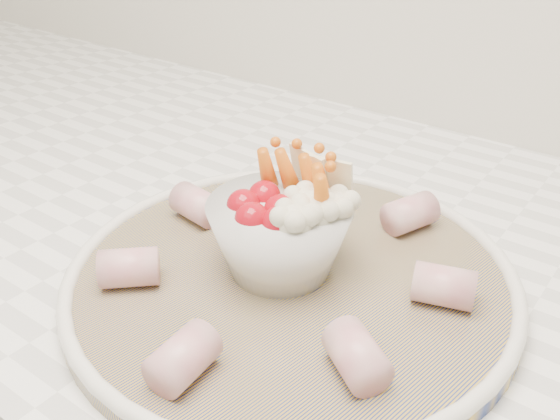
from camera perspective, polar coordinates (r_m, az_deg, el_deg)
The scene contains 3 objects.
serving_platter at distance 0.51m, azimuth 1.02°, elevation -6.09°, with size 0.42×0.42×0.02m.
veggie_bowl at distance 0.49m, azimuth 0.39°, elevation -1.67°, with size 0.12×0.12×0.10m.
cured_meat_rolls at distance 0.50m, azimuth 0.91°, elevation -4.23°, with size 0.28×0.30×0.03m.
Camera 1 is at (0.35, 1.02, 1.23)m, focal length 40.00 mm.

